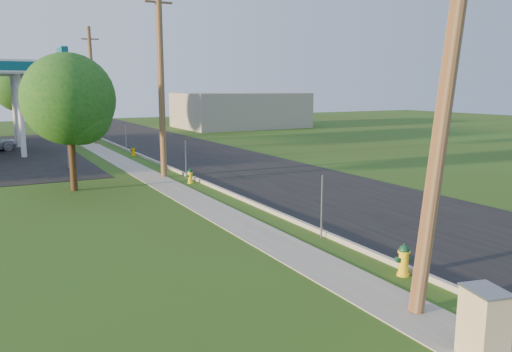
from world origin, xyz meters
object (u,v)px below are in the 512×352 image
(utility_pole_far, at_px, (93,85))
(utility_cabinet, at_px, (484,325))
(price_pylon, at_px, (64,73))
(tree_verge, at_px, (71,103))
(hydrant_mid, at_px, (190,176))
(utility_pole_near, at_px, (448,79))
(hydrant_near, at_px, (404,260))
(utility_pole_mid, at_px, (161,81))
(hydrant_far, at_px, (133,151))
(tree_lot, at_px, (21,88))

(utility_pole_far, bearing_deg, utility_cabinet, -91.39)
(price_pylon, relative_size, tree_verge, 1.11)
(hydrant_mid, bearing_deg, price_pylon, 119.66)
(utility_pole_near, relative_size, hydrant_near, 11.45)
(utility_pole_mid, distance_m, hydrant_far, 10.07)
(hydrant_far, distance_m, utility_cabinet, 28.86)
(utility_pole_mid, relative_size, utility_cabinet, 7.56)
(utility_pole_mid, height_order, tree_verge, utility_pole_mid)
(tree_verge, height_order, utility_cabinet, tree_verge)
(tree_verge, xyz_separation_m, utility_cabinet, (3.70, -18.39, -3.31))
(utility_pole_mid, bearing_deg, hydrant_near, -87.23)
(hydrant_near, relative_size, hydrant_far, 1.14)
(price_pylon, bearing_deg, hydrant_mid, -60.34)
(hydrant_near, xyz_separation_m, hydrant_far, (-0.04, 25.26, -0.05))
(hydrant_near, height_order, hydrant_mid, hydrant_near)
(price_pylon, distance_m, hydrant_far, 7.69)
(utility_pole_near, distance_m, hydrant_near, 4.77)
(utility_pole_near, bearing_deg, price_pylon, 99.42)
(hydrant_far, bearing_deg, utility_pole_mid, -94.82)
(price_pylon, relative_size, hydrant_far, 9.40)
(tree_verge, relative_size, utility_cabinet, 4.75)
(price_pylon, height_order, hydrant_far, price_pylon)
(price_pylon, relative_size, utility_cabinet, 5.28)
(utility_pole_mid, xyz_separation_m, utility_cabinet, (-0.92, -19.88, -4.30))
(utility_pole_far, distance_m, tree_verge, 20.05)
(utility_pole_far, distance_m, price_pylon, 13.11)
(utility_pole_mid, distance_m, tree_verge, 4.95)
(tree_verge, bearing_deg, hydrant_far, 62.72)
(utility_pole_mid, height_order, utility_pole_far, utility_pole_mid)
(utility_pole_mid, bearing_deg, tree_lot, 100.76)
(utility_cabinet, bearing_deg, utility_pole_far, 88.61)
(utility_pole_mid, relative_size, tree_lot, 1.38)
(price_pylon, relative_size, tree_lot, 0.96)
(hydrant_far, bearing_deg, hydrant_mid, -90.96)
(price_pylon, xyz_separation_m, tree_lot, (-0.99, 20.23, -0.85))
(tree_lot, bearing_deg, tree_verge, -89.43)
(price_pylon, bearing_deg, utility_cabinet, -83.31)
(utility_pole_far, distance_m, tree_lot, 9.15)
(tree_verge, relative_size, hydrant_near, 7.44)
(hydrant_near, bearing_deg, utility_cabinet, -115.73)
(tree_lot, bearing_deg, utility_pole_far, -57.69)
(price_pylon, bearing_deg, tree_verge, -95.86)
(hydrant_far, bearing_deg, tree_verge, -117.28)
(hydrant_mid, distance_m, hydrant_far, 11.26)
(tree_verge, bearing_deg, utility_pole_far, 76.67)
(utility_pole_near, height_order, utility_pole_far, utility_pole_far)
(tree_lot, height_order, utility_cabinet, tree_lot)
(utility_cabinet, bearing_deg, utility_pole_mid, 87.35)
(tree_verge, height_order, tree_lot, tree_lot)
(utility_pole_near, height_order, utility_pole_mid, utility_pole_mid)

